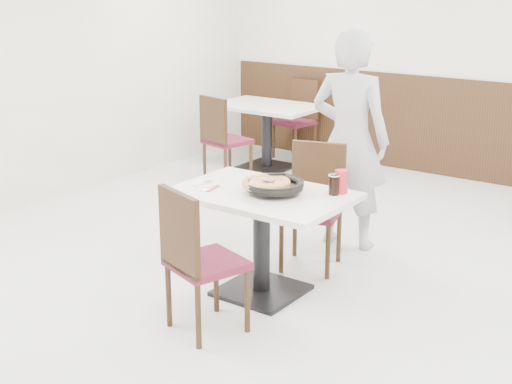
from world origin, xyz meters
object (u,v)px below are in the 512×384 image
Objects in this scene: cola_glass at (334,185)px; pizza at (266,185)px; pizza_pan at (274,187)px; side_plate at (205,184)px; diner_person at (350,140)px; bg_chair_left_near at (227,139)px; chair_far at (311,209)px; red_cup at (341,182)px; bg_chair_left_far at (294,120)px; main_table at (262,243)px; chair_near at (207,260)px; bg_table_left at (267,137)px.

pizza is at bearing -148.58° from cola_glass.
side_plate is (-0.51, -0.12, -0.03)m from pizza_pan.
bg_chair_left_near is at bearing -32.99° from diner_person.
bg_chair_left_near is at bearing 124.66° from side_plate.
chair_far and bg_chair_left_near have the same top height.
bg_chair_left_far is at bearing 127.33° from red_cup.
red_cup reaches higher than main_table.
diner_person reaches higher than bg_chair_left_far.
chair_near is 3.43m from bg_chair_left_near.
cola_glass is 0.07× the size of diner_person.
bg_chair_left_near is (-0.02, -0.71, 0.10)m from bg_table_left.
chair_far is 0.89m from side_plate.
bg_chair_left_near is (-1.99, 0.93, -0.42)m from diner_person.
bg_chair_left_far reaches higher than side_plate.
chair_far is 0.69m from pizza.
cola_glass is 0.14× the size of bg_chair_left_far.
bg_chair_left_far is (-1.99, 3.45, -0.34)m from pizza.
chair_near is 1.25m from chair_far.
pizza is at bearing -34.45° from bg_chair_left_near.
main_table is at bearing 13.46° from side_plate.
chair_near and bg_chair_left_near have the same top height.
chair_far is 0.53× the size of diner_person.
cola_glass is 0.07m from red_cup.
red_cup is at bearing 36.80° from pizza_pan.
bg_chair_left_near is at bearing 144.10° from chair_near.
cola_glass is 0.14× the size of bg_chair_left_near.
pizza is 0.27× the size of bg_table_left.
cola_glass is 4.01m from bg_chair_left_far.
bg_table_left is 0.72m from bg_chair_left_near.
red_cup is (0.45, 0.30, 0.45)m from main_table.
bg_chair_left_near is (-2.00, 1.53, 0.00)m from chair_far.
chair_far is at bearing 108.44° from chair_near.
red_cup is 0.13× the size of bg_table_left.
chair_near reaches higher than bg_table_left.
bg_table_left is at bearing -64.83° from chair_far.
chair_near and bg_chair_left_far have the same top height.
red_cup reaches higher than bg_table_left.
bg_chair_left_far is (-1.98, 2.84, 0.00)m from chair_far.
chair_near is 4.55m from bg_chair_left_far.
chair_near is 2.39× the size of pizza_pan.
cola_glass is at bearing -47.74° from bg_table_left.
chair_near is 0.72m from pizza.
chair_near is 0.77m from side_plate.
chair_near reaches higher than pizza_pan.
pizza reaches higher than main_table.
pizza_pan is 0.22× the size of diner_person.
pizza_pan is (0.05, 0.67, 0.32)m from chair_near.
bg_chair_left_near is (-2.42, 1.84, -0.35)m from red_cup.
main_table is 0.67× the size of diner_person.
bg_table_left is (-2.37, 2.61, -0.44)m from cola_glass.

